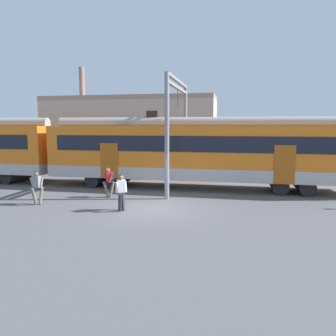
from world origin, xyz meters
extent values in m
plane|color=#515156|center=(0.00, 0.00, 0.00)|extent=(160.00, 160.00, 0.00)
cube|color=#605951|center=(-9.66, 5.26, 0.01)|extent=(80.00, 4.40, 0.01)
cube|color=#B2ADA8|center=(1.34, 5.26, 1.05)|extent=(18.00, 3.06, 0.70)
cube|color=orange|center=(1.34, 5.26, 2.60)|extent=(18.00, 3.00, 2.40)
cube|color=black|center=(1.34, 3.75, 2.80)|extent=(16.56, 0.03, 0.90)
cube|color=#AC5413|center=(6.29, 3.74, 1.75)|extent=(1.10, 0.04, 2.10)
cube|color=#AC5413|center=(-3.61, 3.74, 1.75)|extent=(1.10, 0.04, 2.10)
cylinder|color=gray|center=(1.34, 5.26, 3.98)|extent=(17.64, 0.70, 0.70)
cube|color=black|center=(-1.36, 5.26, 4.53)|extent=(0.70, 0.12, 0.40)
cylinder|color=black|center=(7.62, 5.26, 0.45)|extent=(0.90, 2.40, 0.90)
cylinder|color=black|center=(6.22, 5.26, 0.45)|extent=(0.90, 2.40, 0.90)
cylinder|color=black|center=(-3.54, 5.26, 0.45)|extent=(0.90, 2.40, 0.90)
cylinder|color=black|center=(-4.94, 5.26, 0.45)|extent=(0.90, 2.40, 0.90)
cylinder|color=black|center=(-10.98, 5.26, 0.45)|extent=(0.90, 2.40, 0.90)
cylinder|color=#6B6051|center=(-5.79, -0.54, 0.43)|extent=(0.19, 0.37, 0.87)
cylinder|color=#6B6051|center=(-5.58, -0.29, 0.43)|extent=(0.19, 0.37, 0.87)
cube|color=gray|center=(-5.69, -0.41, 1.14)|extent=(0.39, 0.28, 0.56)
cylinder|color=gray|center=(-5.46, -0.36, 1.09)|extent=(0.12, 0.25, 0.52)
cylinder|color=gray|center=(-5.92, -0.47, 1.09)|extent=(0.12, 0.25, 0.52)
sphere|color=brown|center=(-5.69, -0.43, 1.53)|extent=(0.22, 0.22, 0.22)
sphere|color=black|center=(-5.69, -0.41, 1.56)|extent=(0.20, 0.20, 0.20)
cube|color=navy|center=(-5.67, -0.24, 1.16)|extent=(0.30, 0.19, 0.40)
cylinder|color=#6B6051|center=(-3.06, 1.83, 0.43)|extent=(0.38, 0.31, 0.87)
cylinder|color=#6B6051|center=(-2.73, 1.81, 0.43)|extent=(0.38, 0.31, 0.87)
cube|color=red|center=(-2.89, 1.82, 1.14)|extent=(0.39, 0.43, 0.56)
cylinder|color=red|center=(-2.72, 1.67, 1.09)|extent=(0.26, 0.20, 0.52)
cylinder|color=red|center=(-3.07, 1.97, 1.09)|extent=(0.26, 0.20, 0.52)
sphere|color=tan|center=(-2.91, 1.81, 1.53)|extent=(0.22, 0.22, 0.22)
sphere|color=black|center=(-2.89, 1.82, 1.56)|extent=(0.20, 0.20, 0.20)
cube|color=navy|center=(-2.74, 1.91, 1.16)|extent=(0.28, 0.32, 0.40)
cylinder|color=#28282D|center=(-1.29, -0.88, 0.43)|extent=(0.31, 0.38, 0.87)
cylinder|color=#28282D|center=(-1.28, -0.55, 0.43)|extent=(0.31, 0.38, 0.87)
cube|color=silver|center=(-1.29, -0.72, 1.14)|extent=(0.43, 0.39, 0.56)
cylinder|color=silver|center=(-1.13, -0.54, 1.09)|extent=(0.20, 0.26, 0.52)
cylinder|color=silver|center=(-1.44, -0.90, 1.09)|extent=(0.20, 0.26, 0.52)
sphere|color=brown|center=(-1.28, -0.73, 1.53)|extent=(0.22, 0.22, 0.22)
sphere|color=black|center=(-1.29, -0.72, 1.56)|extent=(0.20, 0.20, 0.20)
cube|color=#235633|center=(-1.38, -0.56, 1.16)|extent=(0.32, 0.28, 0.40)
cylinder|color=gray|center=(0.24, 2.06, 3.25)|extent=(0.24, 0.24, 6.50)
cylinder|color=gray|center=(0.24, 8.46, 3.25)|extent=(0.24, 0.24, 6.50)
cube|color=gray|center=(0.24, 5.26, 6.45)|extent=(0.20, 6.40, 0.16)
cube|color=gray|center=(0.24, 5.26, 6.05)|extent=(0.20, 6.40, 0.16)
cylinder|color=black|center=(0.24, 5.26, 5.45)|extent=(0.03, 0.03, 1.00)
cube|color=#B2A899|center=(-5.83, 14.65, 3.00)|extent=(15.52, 5.00, 6.00)
cube|color=gray|center=(-5.83, 14.65, 6.20)|extent=(15.52, 5.00, 0.40)
cylinder|color=#8C6656|center=(-10.49, 14.65, 7.60)|extent=(0.50, 0.50, 3.20)
camera|label=1|loc=(3.66, -14.45, 3.86)|focal=35.00mm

